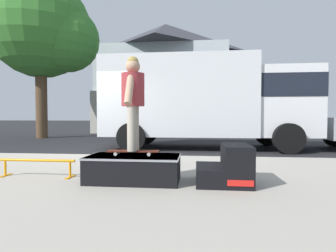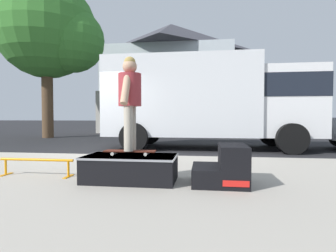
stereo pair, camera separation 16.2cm
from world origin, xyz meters
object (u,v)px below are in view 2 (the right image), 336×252
Objects in this scene: skateboard at (130,151)px; box_truck at (210,99)px; kicker_ramp at (224,168)px; skater_kid at (130,95)px; street_tree_main at (52,32)px; skate_box at (131,167)px; grind_rail at (36,163)px.

box_truck reaches higher than skateboard.
skater_kid is (-1.40, 0.04, 1.05)m from kicker_ramp.
skateboard is 0.84m from skater_kid.
skater_kid is at bearing -45.00° from skateboard.
street_tree_main reaches higher than skateboard.
skate_box reaches higher than grind_rail.
street_tree_main is at bearing 131.62° from kicker_ramp.
street_tree_main is at bearing 126.42° from skater_kid.
skate_box is at bearing -65.09° from skater_kid.
grind_rail is 0.90× the size of skater_kid.
box_truck is (1.31, 5.35, 0.30)m from skater_kid.
grind_rail is at bearing 176.90° from skateboard.
skater_kid is at bearing -103.76° from box_truck.
skateboard is at bearing 114.91° from skate_box.
skate_box is 0.97× the size of skater_kid.
skater_kid is at bearing -3.10° from grind_rail.
skate_box is 1.38m from kicker_ramp.
kicker_ramp is 13.16m from street_tree_main.
kicker_ramp is at bearing -0.01° from skate_box.
skate_box is 1.78× the size of kicker_ramp.
skate_box is at bearing -4.52° from grind_rail.
kicker_ramp is 1.41m from skateboard.
street_tree_main is (-5.07, 8.94, 5.12)m from grind_rail.
grind_rail is at bearing -60.47° from street_tree_main.
skater_kid is at bearing -53.58° from street_tree_main.
grind_rail is at bearing 177.55° from kicker_ramp.
skate_box is at bearing -53.63° from street_tree_main.
box_truck reaches higher than skate_box.
grind_rail is at bearing 175.48° from skate_box.
skater_kid reaches higher than skate_box.
box_truck is at bearing 76.24° from skateboard.
skateboard is at bearing 135.00° from skater_kid.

